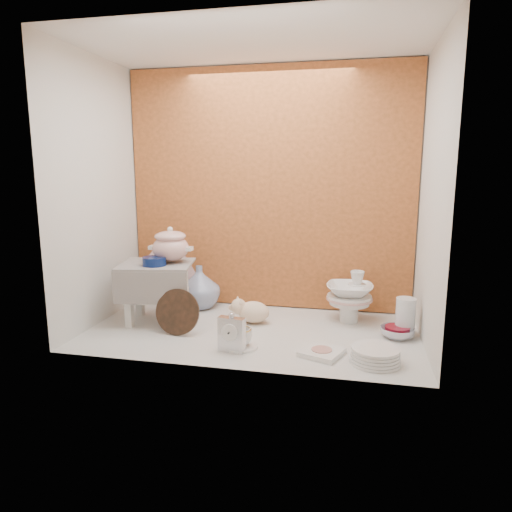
{
  "coord_description": "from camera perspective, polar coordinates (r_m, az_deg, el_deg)",
  "views": [
    {
      "loc": [
        0.54,
        -2.38,
        0.89
      ],
      "look_at": [
        0.02,
        0.02,
        0.42
      ],
      "focal_mm": 32.63,
      "sensor_mm": 36.0,
      "label": 1
    }
  ],
  "objects": [
    {
      "name": "soup_tureen",
      "position": [
        2.73,
        -10.43,
        1.4
      ],
      "size": [
        0.29,
        0.29,
        0.21
      ],
      "primitive_type": null,
      "rotation": [
        0.0,
        0.0,
        0.19
      ],
      "color": "white",
      "rests_on": "step_stool"
    },
    {
      "name": "ground",
      "position": [
        2.6,
        -0.53,
        -9.19
      ],
      "size": [
        1.8,
        1.8,
        0.0
      ],
      "primitive_type": "plane",
      "color": "silver",
      "rests_on": "ground"
    },
    {
      "name": "floral_platter",
      "position": [
        3.13,
        -9.84,
        -1.98
      ],
      "size": [
        0.42,
        0.22,
        0.41
      ],
      "primitive_type": null,
      "rotation": [
        0.0,
        0.0,
        0.32
      ],
      "color": "white",
      "rests_on": "ground"
    },
    {
      "name": "mantel_clock",
      "position": [
        2.3,
        -3.0,
        -9.36
      ],
      "size": [
        0.14,
        0.07,
        0.19
      ],
      "primitive_type": "cube",
      "rotation": [
        0.0,
        0.0,
        -0.16
      ],
      "color": "silver",
      "rests_on": "ground"
    },
    {
      "name": "dinner_plate_stack",
      "position": [
        2.26,
        14.39,
        -11.69
      ],
      "size": [
        0.31,
        0.31,
        0.07
      ],
      "primitive_type": "cylinder",
      "rotation": [
        0.0,
        0.0,
        0.4
      ],
      "color": "white",
      "rests_on": "ground"
    },
    {
      "name": "plush_pig",
      "position": [
        2.71,
        -0.3,
        -6.83
      ],
      "size": [
        0.27,
        0.21,
        0.14
      ],
      "primitive_type": "ellipsoid",
      "rotation": [
        0.0,
        0.0,
        -0.25
      ],
      "color": "beige",
      "rests_on": "ground"
    },
    {
      "name": "lattice_dish",
      "position": [
        2.31,
        8.05,
        -11.61
      ],
      "size": [
        0.23,
        0.23,
        0.03
      ],
      "primitive_type": "cube",
      "rotation": [
        0.0,
        0.0,
        -0.36
      ],
      "color": "white",
      "rests_on": "ground"
    },
    {
      "name": "porcelain_tower",
      "position": [
        2.76,
        11.38,
        -4.85
      ],
      "size": [
        0.32,
        0.32,
        0.31
      ],
      "primitive_type": null,
      "rotation": [
        0.0,
        0.0,
        0.23
      ],
      "color": "white",
      "rests_on": "ground"
    },
    {
      "name": "lacquer_tray",
      "position": [
        2.56,
        -9.61,
        -6.79
      ],
      "size": [
        0.26,
        0.09,
        0.25
      ],
      "primitive_type": null,
      "rotation": [
        0.0,
        0.0,
        -0.06
      ],
      "color": "black",
      "rests_on": "ground"
    },
    {
      "name": "teacup_saucer",
      "position": [
        2.38,
        -1.92,
        -11.01
      ],
      "size": [
        0.18,
        0.18,
        0.01
      ],
      "primitive_type": "cylinder",
      "rotation": [
        0.0,
        0.0,
        -0.0
      ],
      "color": "white",
      "rests_on": "ground"
    },
    {
      "name": "blue_white_vase",
      "position": [
        3.0,
        -6.94,
        -3.78
      ],
      "size": [
        0.34,
        0.34,
        0.27
      ],
      "primitive_type": "imported",
      "rotation": [
        0.0,
        0.0,
        0.39
      ],
      "color": "white",
      "rests_on": "ground"
    },
    {
      "name": "cobalt_bowl",
      "position": [
        2.67,
        -12.36,
        -0.63
      ],
      "size": [
        0.15,
        0.15,
        0.05
      ],
      "primitive_type": "cylinder",
      "rotation": [
        0.0,
        0.0,
        -0.11
      ],
      "color": "#0B1B52",
      "rests_on": "step_stool"
    },
    {
      "name": "crystal_bowl",
      "position": [
        2.61,
        16.92,
        -8.97
      ],
      "size": [
        0.2,
        0.2,
        0.06
      ],
      "primitive_type": "imported",
      "rotation": [
        0.0,
        0.0,
        -0.15
      ],
      "color": "silver",
      "rests_on": "ground"
    },
    {
      "name": "step_stool",
      "position": [
        2.77,
        -11.98,
        -4.39
      ],
      "size": [
        0.47,
        0.42,
        0.35
      ],
      "primitive_type": null,
      "rotation": [
        0.0,
        0.0,
        0.19
      ],
      "color": "silver",
      "rests_on": "ground"
    },
    {
      "name": "clear_glass_vase",
      "position": [
        2.63,
        17.83,
        -7.14
      ],
      "size": [
        0.13,
        0.13,
        0.21
      ],
      "primitive_type": "cylinder",
      "rotation": [
        0.0,
        0.0,
        0.34
      ],
      "color": "silver",
      "rests_on": "ground"
    },
    {
      "name": "gold_rim_teacup",
      "position": [
        2.36,
        -1.92,
        -9.83
      ],
      "size": [
        0.12,
        0.12,
        0.09
      ],
      "primitive_type": "imported",
      "rotation": [
        0.0,
        0.0,
        -0.04
      ],
      "color": "white",
      "rests_on": "teacup_saucer"
    },
    {
      "name": "niche_shell",
      "position": [
        2.62,
        0.32,
        11.69
      ],
      "size": [
        1.86,
        1.03,
        1.53
      ],
      "color": "#C66531",
      "rests_on": "ground"
    }
  ]
}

